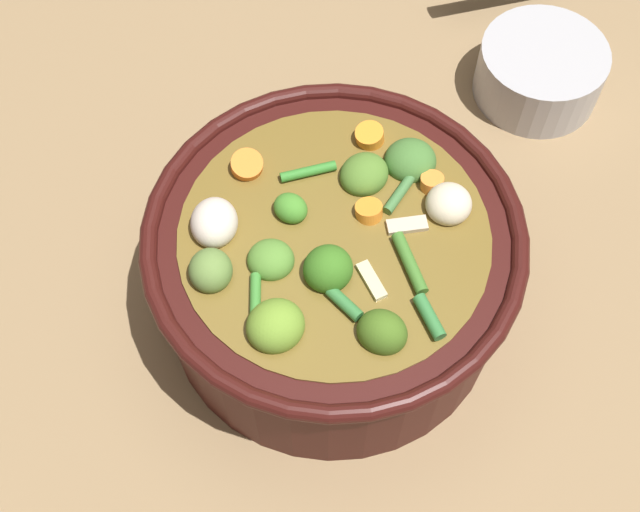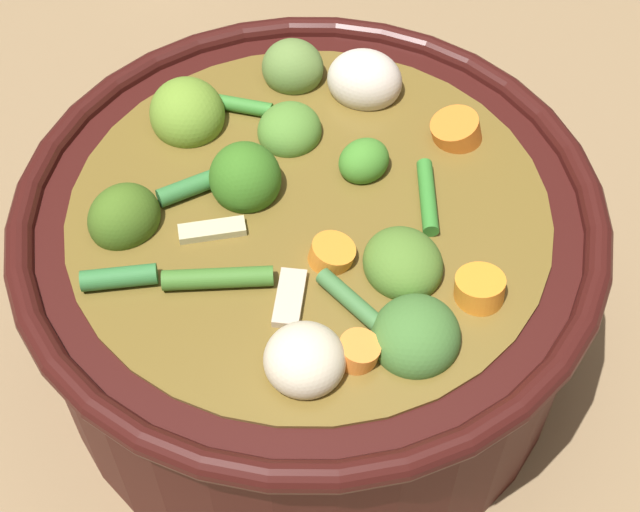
# 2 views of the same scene
# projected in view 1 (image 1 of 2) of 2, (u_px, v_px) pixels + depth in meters

# --- Properties ---
(ground_plane) EXTENTS (1.10, 1.10, 0.00)m
(ground_plane) POSITION_uv_depth(u_px,v_px,m) (332.00, 302.00, 0.78)
(ground_plane) COLOR #8C704C
(cooking_pot) EXTENTS (0.32, 0.32, 0.15)m
(cooking_pot) POSITION_uv_depth(u_px,v_px,m) (333.00, 267.00, 0.72)
(cooking_pot) COLOR #38110F
(cooking_pot) RESTS_ON ground_plane
(small_saucepan) EXTENTS (0.18, 0.21, 0.06)m
(small_saucepan) POSITION_uv_depth(u_px,v_px,m) (538.00, 68.00, 0.88)
(small_saucepan) COLOR #ADADB2
(small_saucepan) RESTS_ON ground_plane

